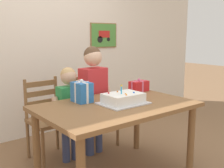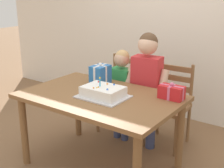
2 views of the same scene
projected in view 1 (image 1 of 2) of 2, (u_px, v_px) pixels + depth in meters
The scene contains 9 objects.
back_wall at pixel (42, 43), 3.79m from camera, with size 6.40×0.11×2.60m.
dining_table at pixel (116, 114), 2.62m from camera, with size 1.46×0.96×0.76m.
birthday_cake at pixel (123, 99), 2.61m from camera, with size 0.44×0.34×0.19m.
gift_box_red_large at pixel (82, 92), 2.68m from camera, with size 0.15×0.20×0.23m.
gift_box_beside_cake at pixel (139, 86), 3.18m from camera, with size 0.23×0.13×0.16m.
chair_left at pixel (48, 119), 3.11m from camera, with size 0.44×0.44×0.92m.
chair_right at pixel (95, 109), 3.50m from camera, with size 0.44×0.44×0.92m.
child_older at pixel (93, 90), 3.16m from camera, with size 0.48×0.28×1.28m.
child_younger at pixel (69, 105), 2.99m from camera, with size 0.39×0.22×1.07m.
Camera 1 is at (-1.60, -1.96, 1.41)m, focal length 43.80 mm.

